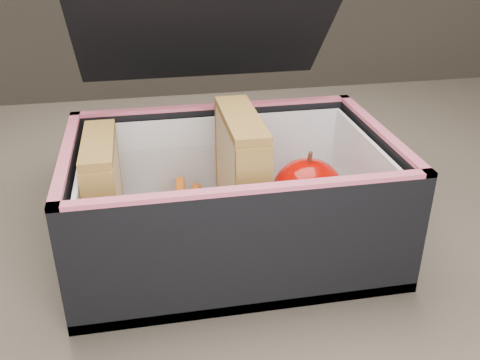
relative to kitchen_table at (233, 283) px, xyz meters
name	(u,v)px	position (x,y,z in m)	size (l,w,h in m)	color
kitchen_table	(233,283)	(0.00, 0.00, 0.00)	(1.20, 0.80, 0.75)	brown
lunch_bag	(230,188)	(-0.01, -0.05, 0.15)	(0.28, 0.31, 0.24)	black
plastic_tub	(176,209)	(-0.06, -0.06, 0.14)	(0.16, 0.12, 0.07)	white
sandwich_left	(105,195)	(-0.12, -0.06, 0.16)	(0.03, 0.09, 0.10)	beige
sandwich_right	(241,176)	(0.00, -0.06, 0.16)	(0.03, 0.10, 0.12)	beige
carrot_sticks	(178,220)	(-0.06, -0.05, 0.12)	(0.05, 0.13, 0.03)	orange
paper_napkin	(310,219)	(0.07, -0.05, 0.11)	(0.07, 0.07, 0.01)	white
red_apple	(308,191)	(0.06, -0.06, 0.14)	(0.08, 0.08, 0.07)	#9B0B02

